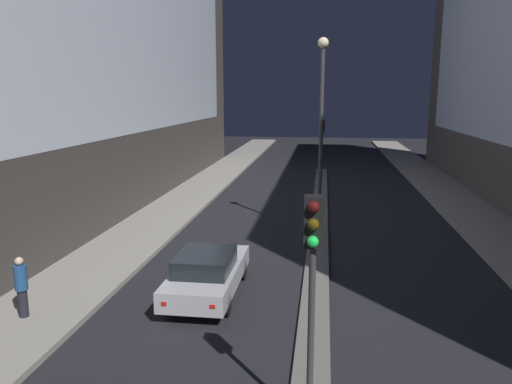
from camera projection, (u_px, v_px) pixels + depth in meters
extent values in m
cube|color=#66605B|center=(319.00, 223.00, 23.52)|extent=(0.83, 34.09, 0.11)
cylinder|color=#383838|center=(311.00, 338.00, 8.87)|extent=(0.12, 0.12, 3.37)
cube|color=black|center=(313.00, 222.00, 8.46)|extent=(0.32, 0.28, 0.90)
sphere|color=#4C0F0F|center=(314.00, 207.00, 8.23)|extent=(0.20, 0.20, 0.20)
sphere|color=#4C380A|center=(313.00, 224.00, 8.29)|extent=(0.20, 0.20, 0.20)
sphere|color=#1EEA4C|center=(313.00, 242.00, 8.34)|extent=(0.20, 0.20, 0.20)
cylinder|color=#383838|center=(322.00, 158.00, 33.54)|extent=(0.12, 0.12, 3.37)
cube|color=black|center=(322.00, 126.00, 33.12)|extent=(0.32, 0.28, 0.90)
sphere|color=#4C0F0F|center=(323.00, 122.00, 32.89)|extent=(0.20, 0.20, 0.20)
sphere|color=#4C380A|center=(322.00, 127.00, 32.95)|extent=(0.20, 0.20, 0.20)
sphere|color=#1EEA4C|center=(322.00, 131.00, 33.01)|extent=(0.20, 0.20, 0.20)
cylinder|color=#383838|center=(321.00, 143.00, 20.94)|extent=(0.16, 0.16, 7.85)
sphere|color=#F9EAB2|center=(323.00, 43.00, 20.16)|extent=(0.44, 0.44, 0.44)
cube|color=#B2B2B7|center=(208.00, 275.00, 15.22)|extent=(1.87, 4.53, 0.58)
cube|color=black|center=(205.00, 262.00, 14.78)|extent=(1.59, 2.04, 0.53)
cube|color=red|center=(164.00, 304.00, 13.10)|extent=(0.14, 0.04, 0.10)
cube|color=red|center=(212.00, 306.00, 12.93)|extent=(0.14, 0.04, 0.10)
cylinder|color=black|center=(194.00, 268.00, 16.75)|extent=(0.22, 0.64, 0.64)
cylinder|color=black|center=(242.00, 270.00, 16.53)|extent=(0.22, 0.64, 0.64)
cylinder|color=black|center=(168.00, 301.00, 14.02)|extent=(0.22, 0.64, 0.64)
cylinder|color=black|center=(226.00, 305.00, 13.80)|extent=(0.22, 0.64, 0.64)
cylinder|color=black|center=(23.00, 303.00, 13.36)|extent=(0.25, 0.25, 0.77)
cylinder|color=navy|center=(21.00, 277.00, 13.22)|extent=(0.34, 0.34, 0.68)
sphere|color=beige|center=(19.00, 261.00, 13.13)|extent=(0.22, 0.22, 0.22)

